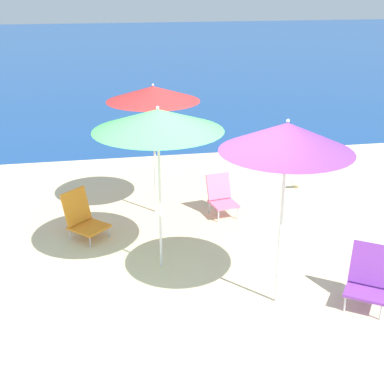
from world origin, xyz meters
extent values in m
plane|color=beige|center=(0.00, 0.00, 0.00)|extent=(60.00, 60.00, 0.00)
cube|color=#19478C|center=(0.00, 25.79, 0.00)|extent=(60.00, 40.00, 0.01)
cylinder|color=white|center=(0.12, 2.64, 0.98)|extent=(0.04, 0.04, 1.96)
cone|color=red|center=(0.12, 2.64, 2.08)|extent=(1.53, 1.53, 0.24)
sphere|color=white|center=(0.12, 2.64, 2.22)|extent=(0.04, 0.04, 0.04)
cylinder|color=white|center=(1.28, -0.42, 0.99)|extent=(0.04, 0.04, 1.99)
cone|color=purple|center=(1.28, -0.42, 2.15)|extent=(1.54, 1.54, 0.33)
sphere|color=white|center=(1.28, -0.42, 2.34)|extent=(0.04, 0.04, 0.04)
cylinder|color=white|center=(-0.03, 0.72, 0.99)|extent=(0.04, 0.04, 1.99)
cone|color=#47B756|center=(-0.03, 0.72, 2.13)|extent=(1.71, 1.71, 0.28)
sphere|color=white|center=(-0.03, 0.72, 2.29)|extent=(0.04, 0.04, 0.04)
cylinder|color=silver|center=(2.03, -0.79, 0.10)|extent=(0.02, 0.02, 0.21)
cylinder|color=silver|center=(2.38, -1.03, 0.10)|extent=(0.02, 0.02, 0.21)
cylinder|color=silver|center=(2.24, -0.49, 0.10)|extent=(0.02, 0.02, 0.21)
cylinder|color=silver|center=(2.58, -0.74, 0.10)|extent=(0.02, 0.02, 0.21)
cube|color=purple|center=(2.31, -0.76, 0.23)|extent=(0.65, 0.63, 0.04)
cube|color=purple|center=(2.43, -0.59, 0.51)|extent=(0.53, 0.46, 0.50)
cylinder|color=silver|center=(-1.02, 1.51, 0.09)|extent=(0.02, 0.02, 0.17)
cylinder|color=silver|center=(-0.73, 1.80, 0.09)|extent=(0.02, 0.02, 0.17)
cylinder|color=silver|center=(-1.33, 1.82, 0.09)|extent=(0.02, 0.02, 0.17)
cylinder|color=silver|center=(-1.03, 2.11, 0.09)|extent=(0.02, 0.02, 0.17)
cube|color=orange|center=(-1.03, 1.81, 0.19)|extent=(0.71, 0.71, 0.04)
cube|color=orange|center=(-1.21, 1.99, 0.48)|extent=(0.46, 0.45, 0.53)
cylinder|color=silver|center=(1.10, 2.01, 0.11)|extent=(0.02, 0.02, 0.21)
cylinder|color=silver|center=(1.45, 2.08, 0.11)|extent=(0.02, 0.02, 0.21)
cylinder|color=silver|center=(1.03, 2.39, 0.11)|extent=(0.02, 0.02, 0.21)
cylinder|color=silver|center=(1.38, 2.46, 0.11)|extent=(0.02, 0.02, 0.21)
cube|color=pink|center=(1.24, 2.24, 0.23)|extent=(0.50, 0.52, 0.04)
cube|color=pink|center=(1.20, 2.46, 0.47)|extent=(0.45, 0.26, 0.43)
cylinder|color=gold|center=(2.92, 3.24, 0.04)|extent=(0.01, 0.01, 0.07)
cylinder|color=gold|center=(2.97, 3.24, 0.04)|extent=(0.01, 0.01, 0.07)
ellipsoid|color=white|center=(2.95, 3.24, 0.14)|extent=(0.26, 0.11, 0.13)
sphere|color=white|center=(3.05, 3.24, 0.19)|extent=(0.07, 0.07, 0.07)
camera|label=1|loc=(-0.83, -5.91, 3.81)|focal=50.00mm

